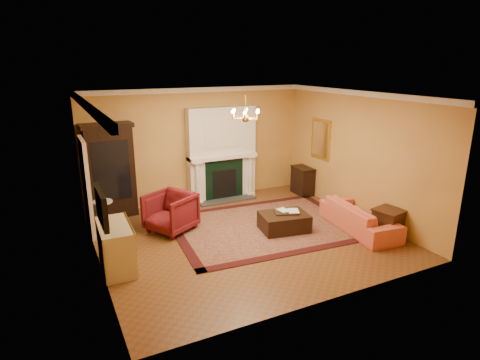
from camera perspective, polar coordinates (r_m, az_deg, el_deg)
floor at (r=8.78m, az=0.72°, el=-8.02°), size 6.00×5.50×0.02m
ceiling at (r=8.01m, az=0.80°, el=12.03°), size 6.00×5.50×0.02m
wall_back at (r=10.74m, az=-5.96°, el=4.95°), size 6.00×0.02×3.00m
wall_front at (r=6.06m, az=12.72°, el=-4.55°), size 6.00×0.02×3.00m
wall_left at (r=7.45m, az=-20.34°, el=-1.20°), size 0.02×5.50×3.00m
wall_right at (r=9.96m, az=16.41°, el=3.46°), size 0.02×5.50×3.00m
fireplace at (r=10.85m, az=-2.59°, el=3.49°), size 1.90×0.70×2.50m
crown_molding at (r=8.88m, az=-2.07°, el=12.01°), size 6.00×5.50×0.12m
doorway at (r=9.21m, az=-20.94°, el=-0.94°), size 0.08×1.05×2.10m
tv_panel at (r=6.94m, az=-19.12°, el=-3.67°), size 0.09×0.95×0.58m
gilt_mirror at (r=10.95m, az=11.39°, el=5.74°), size 0.06×0.76×1.05m
chandelier at (r=8.05m, az=0.79°, el=9.18°), size 0.63×0.55×0.53m
oriental_rug at (r=9.28m, az=3.50°, el=-6.53°), size 4.32×3.37×0.02m
china_cabinet at (r=10.02m, az=-17.96°, el=0.95°), size 1.11×0.54×2.17m
wingback_armchair at (r=9.01m, az=-9.87°, el=-4.28°), size 1.21×1.23×0.95m
pedestal_table at (r=9.20m, az=-18.83°, el=-4.74°), size 0.42×0.42×0.76m
commode at (r=7.66m, az=-17.25°, el=-9.07°), size 0.57×1.15×0.85m
coral_sofa at (r=9.33m, az=16.66°, el=-4.47°), size 0.85×2.14×0.81m
end_table at (r=9.17m, az=20.30°, el=-5.89°), size 0.61×0.61×0.60m
console_table at (r=11.51m, az=8.86°, el=-0.15°), size 0.42×0.69×0.75m
leather_ottoman at (r=9.02m, az=6.27°, el=-5.92°), size 1.13×0.90×0.38m
ottoman_tray at (r=9.02m, az=6.55°, el=-4.53°), size 0.61×0.55×0.03m
book_a at (r=8.91m, az=5.69°, el=-3.68°), size 0.21×0.05×0.28m
book_b at (r=8.94m, az=6.89°, el=-3.53°), size 0.22×0.12×0.32m
topiary_left at (r=10.55m, az=-5.35°, el=4.44°), size 0.14×0.14×0.39m
topiary_right at (r=11.07m, az=1.04°, el=5.19°), size 0.16×0.16×0.42m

